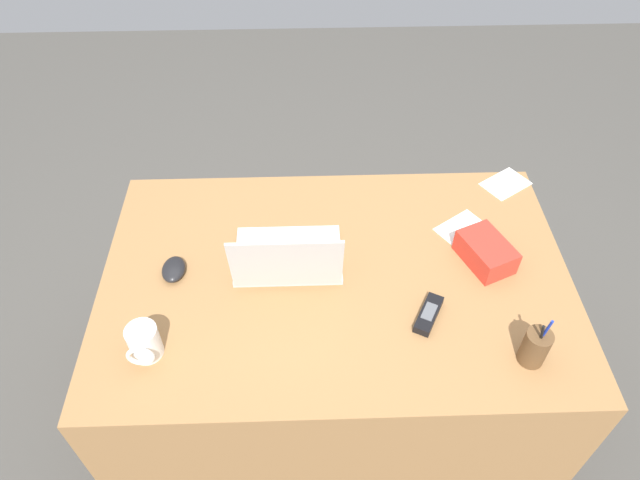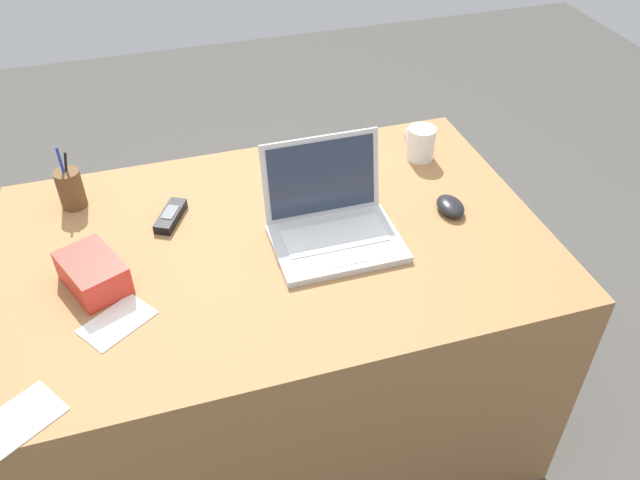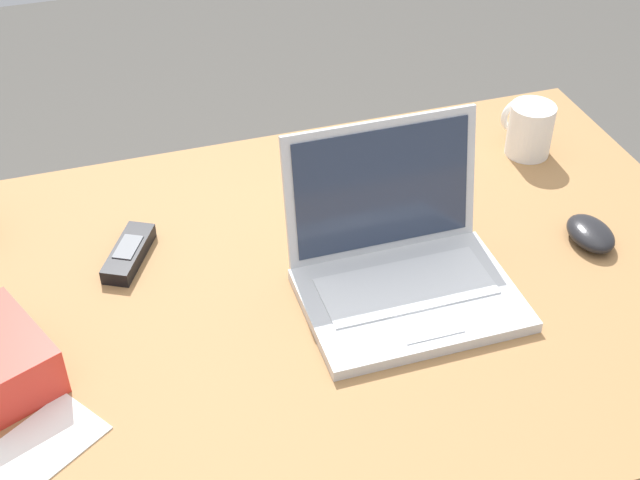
% 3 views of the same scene
% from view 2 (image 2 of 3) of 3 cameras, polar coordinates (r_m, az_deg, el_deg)
% --- Properties ---
extents(ground_plane, '(6.00, 6.00, 0.00)m').
position_cam_2_polar(ground_plane, '(2.19, -3.02, -14.83)').
color(ground_plane, '#4C4944').
extents(desk, '(1.36, 0.89, 0.73)m').
position_cam_2_polar(desk, '(1.91, -3.40, -8.41)').
color(desk, '#9E7042').
rests_on(desk, ground).
extents(laptop, '(0.31, 0.27, 0.23)m').
position_cam_2_polar(laptop, '(1.63, 1.07, 1.62)').
color(laptop, silver).
rests_on(laptop, desk).
extents(computer_mouse, '(0.07, 0.10, 0.03)m').
position_cam_2_polar(computer_mouse, '(1.76, 11.30, 2.92)').
color(computer_mouse, black).
rests_on(computer_mouse, desk).
extents(coffee_mug_white, '(0.08, 0.09, 0.10)m').
position_cam_2_polar(coffee_mug_white, '(1.96, 8.74, 8.40)').
color(coffee_mug_white, white).
rests_on(coffee_mug_white, desk).
extents(cordless_phone, '(0.10, 0.14, 0.03)m').
position_cam_2_polar(cordless_phone, '(1.75, -12.90, 2.06)').
color(cordless_phone, black).
rests_on(cordless_phone, desk).
extents(pen_holder, '(0.07, 0.07, 0.18)m').
position_cam_2_polar(pen_holder, '(1.85, -20.93, 4.22)').
color(pen_holder, brown).
rests_on(pen_holder, desk).
extents(snack_bag, '(0.17, 0.20, 0.08)m').
position_cam_2_polar(snack_bag, '(1.58, -19.19, -2.74)').
color(snack_bag, red).
rests_on(snack_bag, desk).
extents(paper_note_near_laptop, '(0.18, 0.17, 0.00)m').
position_cam_2_polar(paper_note_near_laptop, '(1.40, -24.74, -14.05)').
color(paper_note_near_laptop, white).
rests_on(paper_note_near_laptop, desk).
extents(paper_note_left, '(0.18, 0.17, 0.00)m').
position_cam_2_polar(paper_note_left, '(1.50, -17.27, -6.84)').
color(paper_note_left, white).
rests_on(paper_note_left, desk).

